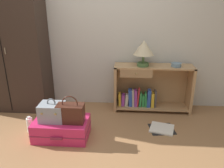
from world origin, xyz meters
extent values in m
plane|color=#9E7047|center=(0.00, 0.00, 0.00)|extent=(9.00, 9.00, 0.00)
cube|color=beige|center=(0.00, 1.50, 1.30)|extent=(6.40, 0.10, 2.60)
cube|color=#33261E|center=(-1.30, 1.20, 0.97)|extent=(1.04, 0.45, 1.93)
cube|color=black|center=(-1.30, 0.98, 0.97)|extent=(0.01, 0.01, 1.83)
cylinder|color=gray|center=(-1.25, 0.97, 0.97)|extent=(0.01, 0.01, 0.09)
cube|color=tan|center=(0.26, 1.26, 0.36)|extent=(0.04, 0.32, 0.72)
cube|color=tan|center=(1.39, 1.26, 0.36)|extent=(0.04, 0.32, 0.72)
cube|color=tan|center=(0.83, 1.26, 0.70)|extent=(1.17, 0.32, 0.02)
cube|color=tan|center=(0.83, 1.26, 0.06)|extent=(1.09, 0.32, 0.02)
cube|color=tan|center=(0.83, 1.41, 0.36)|extent=(1.09, 0.01, 0.70)
cube|color=#9D7950|center=(0.56, 1.11, 0.63)|extent=(0.47, 0.02, 0.12)
sphere|color=#9E844C|center=(0.56, 1.10, 0.63)|extent=(0.02, 0.02, 0.02)
cube|color=gold|center=(0.33, 1.24, 0.17)|extent=(0.04, 0.10, 0.21)
cube|color=purple|center=(0.38, 1.24, 0.16)|extent=(0.06, 0.09, 0.19)
cube|color=beige|center=(0.44, 1.24, 0.16)|extent=(0.06, 0.08, 0.19)
cube|color=#2D51B2|center=(0.49, 1.24, 0.20)|extent=(0.07, 0.10, 0.27)
cube|color=beige|center=(0.54, 1.24, 0.20)|extent=(0.04, 0.09, 0.26)
cube|color=purple|center=(0.57, 1.24, 0.20)|extent=(0.05, 0.10, 0.27)
cube|color=red|center=(0.61, 1.24, 0.21)|extent=(0.05, 0.09, 0.29)
cube|color=green|center=(0.65, 1.24, 0.18)|extent=(0.04, 0.12, 0.22)
cube|color=green|center=(0.69, 1.24, 0.16)|extent=(0.04, 0.10, 0.18)
cube|color=green|center=(0.73, 1.24, 0.18)|extent=(0.04, 0.11, 0.23)
cube|color=#2D51B2|center=(0.78, 1.24, 0.20)|extent=(0.06, 0.12, 0.27)
cube|color=gold|center=(0.83, 1.24, 0.18)|extent=(0.05, 0.13, 0.23)
cube|color=#4C474C|center=(0.88, 1.24, 0.20)|extent=(0.03, 0.12, 0.26)
cylinder|color=#4C7542|center=(0.66, 1.23, 0.74)|extent=(0.17, 0.17, 0.05)
cylinder|color=#4C7542|center=(0.66, 1.23, 0.83)|extent=(0.04, 0.04, 0.12)
cone|color=beige|center=(0.66, 1.23, 0.99)|extent=(0.30, 0.30, 0.21)
cylinder|color=slate|center=(1.14, 1.24, 0.74)|extent=(0.15, 0.15, 0.05)
cube|color=#DB2860|center=(-0.36, 0.41, 0.12)|extent=(0.66, 0.41, 0.24)
cube|color=maroon|center=(-0.36, 0.41, 0.12)|extent=(0.67, 0.42, 0.01)
cube|color=maroon|center=(-0.36, 0.19, 0.12)|extent=(0.14, 0.02, 0.03)
cube|color=#8E99A3|center=(-0.46, 0.40, 0.35)|extent=(0.29, 0.23, 0.22)
torus|color=slate|center=(-0.46, 0.40, 0.48)|extent=(0.11, 0.02, 0.11)
cube|color=tan|center=(-0.54, 0.28, 0.39)|extent=(0.02, 0.01, 0.02)
cube|color=tan|center=(-0.38, 0.28, 0.39)|extent=(0.02, 0.01, 0.02)
cube|color=#472319|center=(-0.23, 0.38, 0.35)|extent=(0.32, 0.17, 0.22)
torus|color=#472319|center=(-0.23, 0.38, 0.49)|extent=(0.19, 0.01, 0.19)
cylinder|color=white|center=(-0.81, 0.50, 0.10)|extent=(0.08, 0.08, 0.19)
cylinder|color=silver|center=(-0.81, 0.50, 0.20)|extent=(0.05, 0.05, 0.02)
cube|color=white|center=(0.92, 0.68, 0.01)|extent=(0.37, 0.35, 0.02)
cube|color=black|center=(0.92, 0.68, 0.00)|extent=(0.36, 0.34, 0.01)
camera|label=1|loc=(0.44, -1.94, 1.62)|focal=35.78mm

